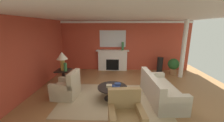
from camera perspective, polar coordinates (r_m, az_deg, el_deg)
ground_plane at (r=5.23m, az=5.02°, el=-13.70°), size 8.77×8.77×0.00m
wall_fireplace at (r=7.89m, az=4.24°, el=6.21°), size 7.34×0.12×2.74m
wall_window at (r=5.96m, az=-29.92°, el=1.90°), size 0.12×6.86×2.74m
ceiling_panel at (r=4.95m, az=5.57°, el=17.89°), size 7.34×6.86×0.06m
crown_moulding at (r=7.75m, az=4.43°, el=15.62°), size 7.34×0.08×0.12m
area_rug at (r=4.97m, az=0.16°, el=-15.09°), size 3.48×2.34×0.01m
fireplace at (r=7.84m, az=0.24°, el=0.11°), size 1.80×0.35×1.16m
mantel_mirror at (r=7.76m, az=0.28°, el=9.08°), size 1.43×0.04×0.91m
sofa at (r=5.10m, az=18.81°, el=-11.42°), size 1.05×2.16×0.85m
armchair_near_window at (r=5.21m, az=-17.95°, el=-10.73°), size 0.87×0.87×0.95m
armchair_facing_fireplace at (r=3.57m, az=5.59°, el=-22.38°), size 0.89×0.89×0.95m
coffee_table at (r=4.82m, az=0.16°, el=-11.66°), size 1.00×1.00×0.45m
side_table at (r=6.11m, az=-19.09°, el=-6.18°), size 0.56×0.56×0.70m
table_lamp at (r=5.89m, az=-19.71°, el=1.39°), size 0.44×0.44×0.75m
vase_mantel_right at (r=7.63m, az=4.38°, el=6.08°), size 0.13×0.13×0.44m
vase_tall_corner at (r=7.91m, az=18.94°, el=-1.55°), size 0.30×0.30×0.83m
vase_on_side_table at (r=5.81m, az=-18.49°, el=-2.31°), size 0.12×0.12×0.34m
book_red_cover at (r=4.77m, az=-1.20°, el=-10.09°), size 0.19×0.19×0.06m
book_art_folio at (r=4.62m, az=1.68°, el=-10.22°), size 0.26×0.18×0.04m
book_small_novel at (r=4.65m, az=2.27°, el=-9.39°), size 0.22×0.19×0.06m
potted_plant at (r=7.83m, az=23.77°, el=-1.56°), size 0.56×0.56×0.83m
column_white at (r=7.40m, az=27.13°, el=4.21°), size 0.20×0.20×2.74m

